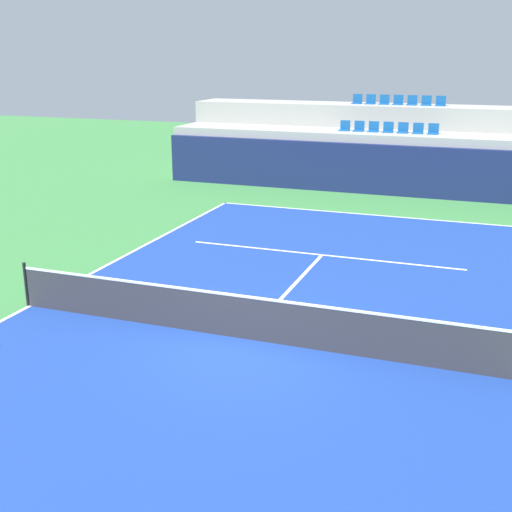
# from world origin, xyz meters

# --- Properties ---
(ground_plane) EXTENTS (80.00, 80.00, 0.00)m
(ground_plane) POSITION_xyz_m (0.00, 0.00, 0.00)
(ground_plane) COLOR #387A3D
(court_surface) EXTENTS (11.00, 24.00, 0.01)m
(court_surface) POSITION_xyz_m (0.00, 0.00, 0.01)
(court_surface) COLOR navy
(court_surface) RESTS_ON ground_plane
(baseline_far) EXTENTS (11.00, 0.10, 0.00)m
(baseline_far) POSITION_xyz_m (0.00, 11.95, 0.01)
(baseline_far) COLOR white
(baseline_far) RESTS_ON court_surface
(sideline_left) EXTENTS (0.10, 24.00, 0.00)m
(sideline_left) POSITION_xyz_m (-5.45, 0.00, 0.01)
(sideline_left) COLOR white
(sideline_left) RESTS_ON court_surface
(service_line_far) EXTENTS (8.26, 0.10, 0.00)m
(service_line_far) POSITION_xyz_m (0.00, 6.40, 0.01)
(service_line_far) COLOR white
(service_line_far) RESTS_ON court_surface
(centre_service_line) EXTENTS (0.10, 6.40, 0.00)m
(centre_service_line) POSITION_xyz_m (0.00, 3.20, 0.01)
(centre_service_line) COLOR white
(centre_service_line) RESTS_ON court_surface
(back_wall) EXTENTS (19.33, 0.30, 2.10)m
(back_wall) POSITION_xyz_m (0.00, 15.79, 1.05)
(back_wall) COLOR navy
(back_wall) RESTS_ON ground_plane
(stands_tier_lower) EXTENTS (19.33, 2.40, 2.45)m
(stands_tier_lower) POSITION_xyz_m (0.00, 17.14, 1.23)
(stands_tier_lower) COLOR #9E9E99
(stands_tier_lower) RESTS_ON ground_plane
(stands_tier_upper) EXTENTS (19.33, 2.40, 3.45)m
(stands_tier_upper) POSITION_xyz_m (0.00, 19.54, 1.72)
(stands_tier_upper) COLOR #9E9E99
(stands_tier_upper) RESTS_ON ground_plane
(seating_row_lower) EXTENTS (4.25, 0.44, 0.44)m
(seating_row_lower) POSITION_xyz_m (-0.00, 17.23, 2.58)
(seating_row_lower) COLOR #145193
(seating_row_lower) RESTS_ON stands_tier_lower
(seating_row_upper) EXTENTS (4.25, 0.44, 0.44)m
(seating_row_upper) POSITION_xyz_m (-0.00, 19.63, 3.57)
(seating_row_upper) COLOR #145193
(seating_row_upper) RESTS_ON stands_tier_upper
(tennis_net) EXTENTS (11.08, 0.08, 1.07)m
(tennis_net) POSITION_xyz_m (0.00, 0.00, 0.51)
(tennis_net) COLOR black
(tennis_net) RESTS_ON court_surface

